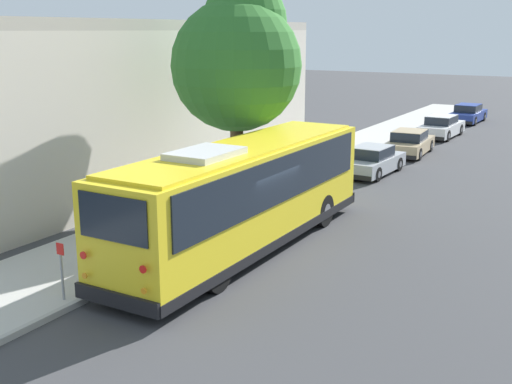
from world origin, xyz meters
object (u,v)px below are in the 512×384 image
parked_sedan_silver (372,161)px  sign_post_near (62,271)px  shuttle_bus (245,191)px  sign_post_far (113,249)px  parked_sedan_blue (468,114)px  parked_sedan_white (441,127)px  fire_hydrant (304,176)px  parked_sedan_tan (409,143)px  street_tree (238,57)px

parked_sedan_silver → sign_post_near: 17.23m
shuttle_bus → sign_post_far: bearing=157.3°
parked_sedan_blue → sign_post_far: bearing=179.2°
shuttle_bus → parked_sedan_white: size_ratio=2.45×
parked_sedan_silver → fire_hydrant: bearing=162.7°
parked_sedan_silver → parked_sedan_blue: bearing=2.5°
fire_hydrant → parked_sedan_tan: bearing=-9.0°
shuttle_bus → sign_post_far: shuttle_bus is taller
sign_post_near → sign_post_far: (1.73, 0.00, 0.01)m
shuttle_bus → parked_sedan_tan: size_ratio=2.54×
sign_post_far → shuttle_bus: bearing=-22.9°
shuttle_bus → sign_post_near: shuttle_bus is taller
parked_sedan_blue → street_tree: (-27.02, 2.26, 4.83)m
street_tree → sign_post_near: bearing=-174.6°
parked_sedan_white → street_tree: bearing=175.2°
shuttle_bus → street_tree: bearing=34.0°
sign_post_near → street_tree: bearing=5.4°
parked_sedan_tan → parked_sedan_blue: size_ratio=1.01×
parked_sedan_silver → parked_sedan_blue: size_ratio=0.96×
shuttle_bus → street_tree: (3.77, 2.52, 3.65)m
shuttle_bus → fire_hydrant: bearing=13.2°
shuttle_bus → sign_post_far: 4.29m
parked_sedan_blue → sign_post_near: (-36.38, 1.37, 0.28)m
street_tree → sign_post_near: 10.44m
sign_post_near → fire_hydrant: bearing=0.5°
sign_post_far → parked_sedan_silver: bearing=-4.9°
street_tree → parked_sedan_silver: bearing=-15.9°
shuttle_bus → sign_post_far: (-3.86, 1.63, -0.89)m
street_tree → sign_post_far: bearing=-173.3°
parked_sedan_white → sign_post_far: size_ratio=3.24×
parked_sedan_tan → parked_sedan_white: size_ratio=0.97×
parked_sedan_silver → sign_post_near: bearing=178.2°
fire_hydrant → street_tree: bearing=168.5°
parked_sedan_silver → sign_post_far: bearing=177.7°
parked_sedan_tan → sign_post_far: 20.93m
parked_sedan_white → fire_hydrant: bearing=176.4°
sign_post_near → sign_post_far: 1.73m
shuttle_bus → parked_sedan_tan: (17.02, 0.24, -1.18)m
parked_sedan_tan → street_tree: bearing=166.7°
shuttle_bus → parked_sedan_blue: bearing=0.7°
sign_post_near → sign_post_far: sign_post_far is taller
parked_sedan_silver → sign_post_far: 15.51m
parked_sedan_white → street_tree: size_ratio=0.58×
parked_sedan_tan → parked_sedan_blue: 13.77m
shuttle_bus → parked_sedan_white: bearing=0.8°
street_tree → parked_sedan_blue: bearing=-4.8°
parked_sedan_silver → parked_sedan_white: (11.85, -0.06, 0.02)m
sign_post_far → parked_sedan_tan: bearing=-3.8°
parked_sedan_white → sign_post_near: 29.07m
parked_sedan_white → street_tree: street_tree is taller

